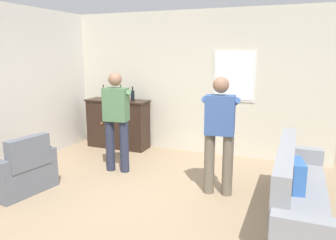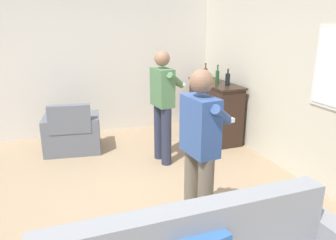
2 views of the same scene
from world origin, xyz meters
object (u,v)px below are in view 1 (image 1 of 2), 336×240
(armchair, at_px, (21,172))
(bottle_spirits_clear, at_px, (121,94))
(bottle_liquor_amber, at_px, (133,95))
(bottle_wine_green, at_px, (104,94))
(person_standing_right, at_px, (220,130))
(couch, at_px, (297,196))
(sideboard_cabinet, at_px, (118,124))
(person_standing_left, at_px, (117,117))

(armchair, height_order, bottle_spirits_clear, bottle_spirits_clear)
(bottle_liquor_amber, bearing_deg, bottle_wine_green, -170.96)
(person_standing_right, bearing_deg, couch, -24.88)
(bottle_liquor_amber, relative_size, bottle_spirits_clear, 0.88)
(bottle_liquor_amber, bearing_deg, bottle_spirits_clear, -164.76)
(sideboard_cabinet, height_order, bottle_wine_green, bottle_wine_green)
(bottle_wine_green, xyz_separation_m, bottle_liquor_amber, (0.63, 0.10, -0.00))
(armchair, height_order, person_standing_left, person_standing_left)
(sideboard_cabinet, distance_m, person_standing_right, 2.98)
(sideboard_cabinet, bearing_deg, bottle_liquor_amber, 6.95)
(armchair, distance_m, person_standing_right, 2.94)
(bottle_liquor_amber, xyz_separation_m, person_standing_left, (0.38, -1.29, -0.19))
(person_standing_left, bearing_deg, bottle_spirits_clear, 116.85)
(couch, distance_m, bottle_wine_green, 4.42)
(couch, relative_size, armchair, 2.46)
(bottle_spirits_clear, bearing_deg, couch, -29.60)
(couch, relative_size, bottle_liquor_amber, 8.31)
(sideboard_cabinet, height_order, person_standing_right, person_standing_right)
(armchair, bearing_deg, bottle_spirits_clear, 84.13)
(bottle_liquor_amber, xyz_separation_m, person_standing_right, (2.19, -1.56, -0.19))
(couch, height_order, person_standing_right, person_standing_right)
(couch, bearing_deg, bottle_liquor_amber, 147.78)
(armchair, xyz_separation_m, person_standing_right, (2.69, 1.01, 0.65))
(couch, height_order, sideboard_cabinet, sideboard_cabinet)
(bottle_liquor_amber, height_order, person_standing_right, person_standing_right)
(sideboard_cabinet, xyz_separation_m, bottle_spirits_clear, (0.10, -0.02, 0.63))
(armchair, height_order, person_standing_right, person_standing_right)
(bottle_spirits_clear, relative_size, person_standing_left, 0.19)
(person_standing_left, bearing_deg, person_standing_right, -8.33)
(bottle_liquor_amber, bearing_deg, person_standing_right, -35.41)
(couch, bearing_deg, bottle_spirits_clear, 150.40)
(bottle_wine_green, height_order, person_standing_right, person_standing_right)
(person_standing_left, height_order, person_standing_right, same)
(bottle_spirits_clear, bearing_deg, sideboard_cabinet, 166.27)
(armchair, xyz_separation_m, bottle_spirits_clear, (0.26, 2.50, 0.86))
(couch, relative_size, person_standing_left, 1.42)
(armchair, distance_m, bottle_spirits_clear, 2.65)
(bottle_spirits_clear, bearing_deg, person_standing_left, -63.15)
(bottle_wine_green, distance_m, person_standing_right, 3.18)
(bottle_liquor_amber, relative_size, person_standing_left, 0.17)
(armchair, distance_m, person_standing_left, 1.68)
(sideboard_cabinet, relative_size, bottle_spirits_clear, 4.13)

